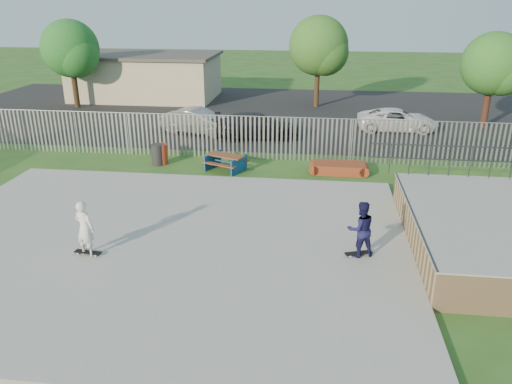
# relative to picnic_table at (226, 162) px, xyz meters

# --- Properties ---
(ground) EXTENTS (120.00, 120.00, 0.00)m
(ground) POSITION_rel_picnic_table_xyz_m (-0.77, -7.25, -0.35)
(ground) COLOR #2E541C
(ground) RESTS_ON ground
(concrete_slab) EXTENTS (15.00, 12.00, 0.15)m
(concrete_slab) POSITION_rel_picnic_table_xyz_m (-0.77, -7.25, -0.27)
(concrete_slab) COLOR #999994
(concrete_slab) RESTS_ON ground
(quarter_pipe) EXTENTS (5.50, 7.05, 2.19)m
(quarter_pipe) POSITION_rel_picnic_table_xyz_m (8.72, -6.21, 0.21)
(quarter_pipe) COLOR tan
(quarter_pipe) RESTS_ON ground
(fence) EXTENTS (26.04, 16.02, 2.00)m
(fence) POSITION_rel_picnic_table_xyz_m (0.23, -2.67, 0.65)
(fence) COLOR gray
(fence) RESTS_ON ground
(picnic_table) EXTENTS (2.01, 1.86, 0.69)m
(picnic_table) POSITION_rel_picnic_table_xyz_m (0.00, 0.00, 0.00)
(picnic_table) COLOR brown
(picnic_table) RESTS_ON ground
(funbox) EXTENTS (2.10, 1.06, 0.42)m
(funbox) POSITION_rel_picnic_table_xyz_m (4.85, 0.24, -0.14)
(funbox) COLOR maroon
(funbox) RESTS_ON ground
(trash_bin_red) EXTENTS (0.55, 0.55, 0.92)m
(trash_bin_red) POSITION_rel_picnic_table_xyz_m (-3.01, 0.48, 0.11)
(trash_bin_red) COLOR #A72F19
(trash_bin_red) RESTS_ON ground
(trash_bin_grey) EXTENTS (0.56, 0.56, 0.93)m
(trash_bin_grey) POSITION_rel_picnic_table_xyz_m (-3.13, 0.37, 0.12)
(trash_bin_grey) COLOR #232325
(trash_bin_grey) RESTS_ON ground
(parking_lot) EXTENTS (40.00, 18.00, 0.02)m
(parking_lot) POSITION_rel_picnic_table_xyz_m (-0.77, 11.75, -0.34)
(parking_lot) COLOR black
(parking_lot) RESTS_ON ground
(car_silver) EXTENTS (4.36, 2.44, 1.36)m
(car_silver) POSITION_rel_picnic_table_xyz_m (-2.57, 5.85, 0.35)
(car_silver) COLOR #A7A6AB
(car_silver) RESTS_ON parking_lot
(car_dark) EXTENTS (4.77, 2.58, 1.31)m
(car_dark) POSITION_rel_picnic_table_xyz_m (0.74, 5.35, 0.33)
(car_dark) COLOR black
(car_dark) RESTS_ON parking_lot
(car_white) EXTENTS (4.45, 2.14, 1.22)m
(car_white) POSITION_rel_picnic_table_xyz_m (8.29, 7.88, 0.28)
(car_white) COLOR white
(car_white) RESTS_ON parking_lot
(building) EXTENTS (10.40, 6.40, 3.20)m
(building) POSITION_rel_picnic_table_xyz_m (-8.77, 15.75, 1.26)
(building) COLOR #C3B896
(building) RESTS_ON ground
(tree_left) EXTENTS (3.72, 3.72, 5.75)m
(tree_left) POSITION_rel_picnic_table_xyz_m (-12.39, 11.78, 3.52)
(tree_left) COLOR #3C2D18
(tree_left) RESTS_ON ground
(tree_mid) EXTENTS (3.87, 3.87, 5.98)m
(tree_mid) POSITION_rel_picnic_table_xyz_m (3.73, 14.00, 3.68)
(tree_mid) COLOR #432F1A
(tree_mid) RESTS_ON ground
(tree_right) EXTENTS (3.44, 3.44, 5.31)m
(tree_right) POSITION_rel_picnic_table_xyz_m (13.33, 9.30, 3.22)
(tree_right) COLOR #42251A
(tree_right) RESTS_ON ground
(skateboard_a) EXTENTS (0.82, 0.45, 0.08)m
(skateboard_a) POSITION_rel_picnic_table_xyz_m (5.17, -7.37, -0.16)
(skateboard_a) COLOR black
(skateboard_a) RESTS_ON concrete_slab
(skateboard_b) EXTENTS (0.82, 0.29, 0.08)m
(skateboard_b) POSITION_rel_picnic_table_xyz_m (-2.49, -8.27, -0.16)
(skateboard_b) COLOR black
(skateboard_b) RESTS_ON concrete_slab
(skater_navy) EXTENTS (0.95, 0.84, 1.64)m
(skater_navy) POSITION_rel_picnic_table_xyz_m (5.17, -7.37, 0.62)
(skater_navy) COLOR #14143F
(skater_navy) RESTS_ON concrete_slab
(skater_white) EXTENTS (0.68, 0.54, 1.64)m
(skater_white) POSITION_rel_picnic_table_xyz_m (-2.49, -8.27, 0.62)
(skater_white) COLOR white
(skater_white) RESTS_ON concrete_slab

